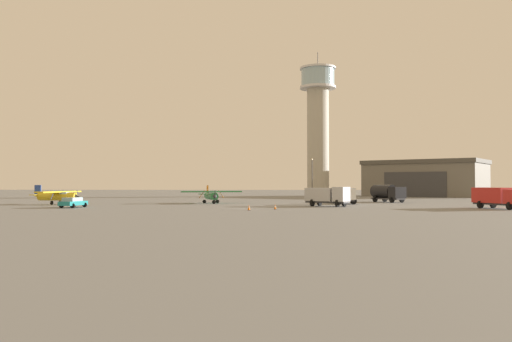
{
  "coord_description": "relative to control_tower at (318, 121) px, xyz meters",
  "views": [
    {
      "loc": [
        4.5,
        -69.7,
        3.2
      ],
      "look_at": [
        -1.17,
        28.08,
        5.61
      ],
      "focal_mm": 36.49,
      "sensor_mm": 36.0,
      "label": 1
    }
  ],
  "objects": [
    {
      "name": "ground_plane",
      "position": [
        -12.83,
        -66.33,
        -19.49
      ],
      "size": [
        400.0,
        400.0,
        0.0
      ],
      "primitive_type": "plane",
      "color": "slate"
    },
    {
      "name": "control_tower",
      "position": [
        0.0,
        0.0,
        0.0
      ],
      "size": [
        9.39,
        9.39,
        37.67
      ],
      "color": "#B2AD9E",
      "rests_on": "ground_plane"
    },
    {
      "name": "hangar",
      "position": [
        26.77,
        -2.71,
        -14.94
      ],
      "size": [
        32.87,
        29.46,
        9.07
      ],
      "rotation": [
        0.0,
        0.0,
        -2.13
      ],
      "color": "#6B665B",
      "rests_on": "ground_plane"
    },
    {
      "name": "airplane_yellow",
      "position": [
        -43.66,
        -57.78,
        -18.09
      ],
      "size": [
        8.01,
        10.23,
        3.01
      ],
      "rotation": [
        0.0,
        0.0,
        6.12
      ],
      "color": "gold",
      "rests_on": "ground_plane"
    },
    {
      "name": "airplane_green",
      "position": [
        -20.63,
        -51.36,
        -18.12
      ],
      "size": [
        9.84,
        7.75,
        2.94
      ],
      "rotation": [
        0.0,
        0.0,
        5.04
      ],
      "color": "#287A42",
      "rests_on": "ground_plane"
    },
    {
      "name": "truck_box_red",
      "position": [
        18.83,
        -67.98,
        -17.94
      ],
      "size": [
        5.25,
        7.48,
        2.7
      ],
      "rotation": [
        0.0,
        0.0,
        5.15
      ],
      "color": "#38383D",
      "rests_on": "ground_plane"
    },
    {
      "name": "truck_fuel_tanker_black",
      "position": [
        9.18,
        -44.72,
        -17.8
      ],
      "size": [
        5.43,
        6.78,
        3.04
      ],
      "rotation": [
        0.0,
        0.0,
        5.26
      ],
      "color": "#38383D",
      "rests_on": "ground_plane"
    },
    {
      "name": "truck_flatbed_white",
      "position": [
        0.84,
        -53.59,
        -18.23
      ],
      "size": [
        3.84,
        7.18,
        2.58
      ],
      "rotation": [
        0.0,
        0.0,
        4.84
      ],
      "color": "#38383D",
      "rests_on": "ground_plane"
    },
    {
      "name": "truck_box_silver",
      "position": [
        -2.5,
        -61.89,
        -17.94
      ],
      "size": [
        6.37,
        5.28,
        2.76
      ],
      "rotation": [
        0.0,
        0.0,
        5.7
      ],
      "color": "#38383D",
      "rests_on": "ground_plane"
    },
    {
      "name": "car_teal",
      "position": [
        -36.89,
        -67.84,
        -18.75
      ],
      "size": [
        2.72,
        4.74,
        1.37
      ],
      "rotation": [
        0.0,
        0.0,
        1.42
      ],
      "color": "teal",
      "rests_on": "ground_plane"
    },
    {
      "name": "light_post_east",
      "position": [
        -2.33,
        -15.63,
        -14.11
      ],
      "size": [
        0.44,
        0.44,
        9.09
      ],
      "color": "#38383D",
      "rests_on": "ground_plane"
    },
    {
      "name": "traffic_cone_near_left",
      "position": [
        -9.69,
        -71.0,
        -19.19
      ],
      "size": [
        0.36,
        0.36,
        0.62
      ],
      "color": "black",
      "rests_on": "ground_plane"
    },
    {
      "name": "traffic_cone_near_right",
      "position": [
        -12.83,
        -73.33,
        -19.16
      ],
      "size": [
        0.36,
        0.36,
        0.68
      ],
      "color": "black",
      "rests_on": "ground_plane"
    }
  ]
}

